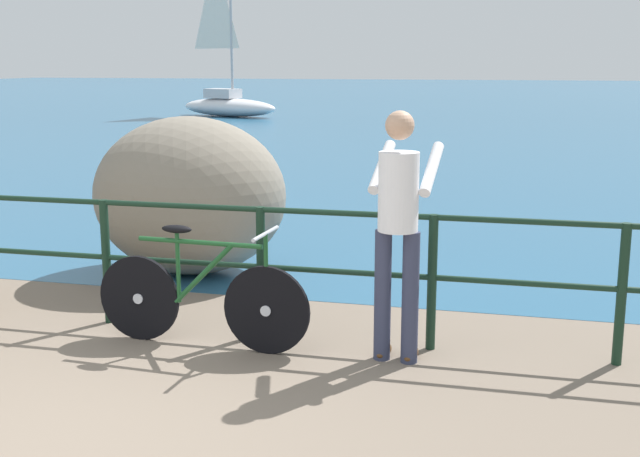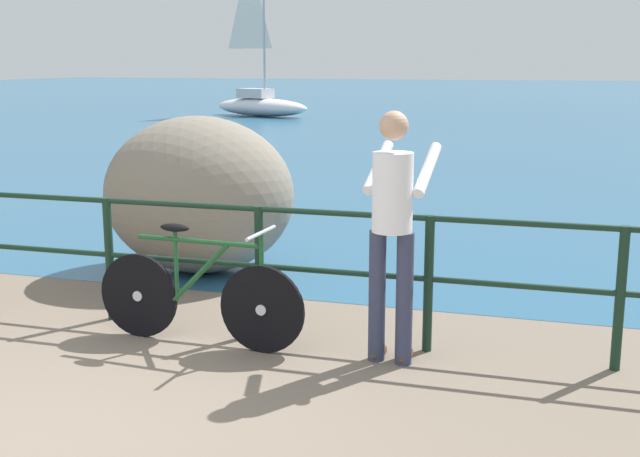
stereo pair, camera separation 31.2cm
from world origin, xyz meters
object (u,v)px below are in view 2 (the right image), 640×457
bicycle (199,295)px  person_at_railing (393,225)px  sailboat (260,98)px  breakwater_boulder_main (199,195)px

bicycle → person_at_railing: size_ratio=0.95×
bicycle → sailboat: (-8.78, 24.39, 0.32)m
sailboat → person_at_railing: bearing=-47.3°
bicycle → person_at_railing: person_at_railing is taller
sailboat → bicycle: bearing=-50.3°
bicycle → breakwater_boulder_main: bearing=118.1°
bicycle → breakwater_boulder_main: (-0.93, 2.01, 0.40)m
person_at_railing → breakwater_boulder_main: (-2.38, 1.94, -0.20)m
bicycle → sailboat: size_ratio=0.28×
person_at_railing → breakwater_boulder_main: bearing=55.9°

